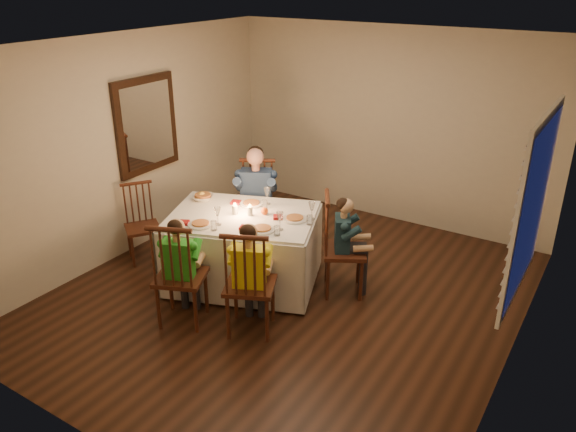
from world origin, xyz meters
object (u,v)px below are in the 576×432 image
Objects in this scene: chair_extra at (146,259)px; adult at (257,248)px; chair_near_left at (185,320)px; child_green at (185,320)px; child_yellow at (252,329)px; chair_near_right at (252,329)px; serving_bowl at (203,198)px; child_teal at (343,291)px; dining_table at (243,235)px; chair_end at (343,291)px; chair_adult at (257,248)px.

adult is at bearing -10.33° from chair_extra.
chair_near_left is 1.71m from adult.
child_yellow reaches higher than child_green.
chair_extra is at bearing -164.35° from adult.
serving_bowl is (-1.22, 0.80, 0.85)m from chair_near_right.
chair_extra is at bearing 74.83° from child_teal.
chair_near_left is at bearing -84.68° from chair_extra.
chair_extra is 1.46m from child_green.
chair_extra is (-1.33, -0.21, -0.59)m from dining_table.
chair_end is 1.42m from adult.
child_green is at bearing -109.19° from adult.
adult reaches higher than chair_end.
serving_bowl reaches higher than child_yellow.
chair_near_right is 1.00× the size of chair_end.
child_green is (-0.06, -0.93, -0.59)m from dining_table.
child_yellow reaches higher than chair_near_left.
child_teal is at bearing 1.03° from dining_table.
dining_table is at bearing 81.84° from child_teal.
dining_table is 1.10m from chair_near_left.
chair_near_left is 0.98× the size of child_yellow.
chair_end is (1.03, 0.41, -0.59)m from dining_table.
chair_near_right is 1.00× the size of child_green.
chair_adult is at bearing 94.39° from dining_table.
chair_adult is 1.00× the size of chair_near_right.
dining_table reaches higher than chair_near_left.
adult is at bearing 46.14° from child_teal.
serving_bowl is (-0.56, 1.03, 0.85)m from chair_near_left.
chair_near_right is (0.66, 0.23, 0.00)m from chair_near_left.
chair_near_right is at bearing -85.80° from chair_adult.
child_yellow is at bearing -85.80° from adult.
dining_table is at bearing -117.04° from child_green.
dining_table is at bearing 81.84° from chair_end.
chair_end reaches higher than child_teal.
chair_near_right is at bearing 180.00° from child_yellow.
child_yellow is (0.95, -1.46, 0.00)m from chair_adult.
child_yellow is (1.93, -0.49, 0.00)m from chair_extra.
chair_extra is at bearing -39.19° from child_yellow.
chair_near_left is at bearing -109.19° from chair_adult.
chair_end is (1.38, -0.34, 0.00)m from chair_adult.
child_teal is at bearing -42.87° from adult.
chair_near_left is 1.73m from child_teal.
child_green is (-1.09, -1.34, 0.00)m from chair_end.
chair_near_right is 1.02× the size of child_teal.
child_yellow is (0.66, 0.23, 0.00)m from chair_near_left.
child_yellow is at bearing 180.00° from chair_near_right.
child_green is 1.02× the size of child_teal.
adult is at bearing -103.44° from child_green.
chair_end is at bearing 10.63° from serving_bowl.
child_green is at bearing -5.56° from chair_near_right.
chair_extra is at bearing -52.94° from child_green.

